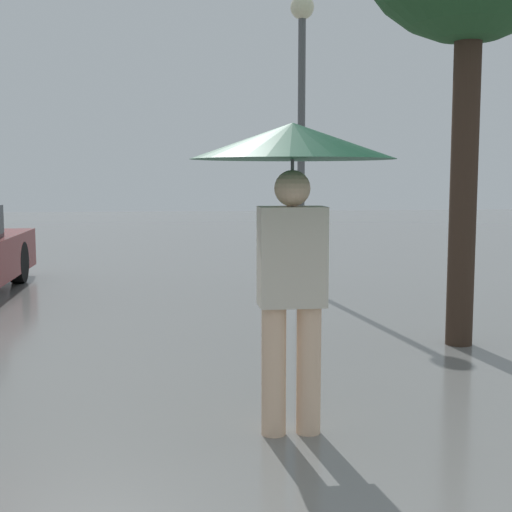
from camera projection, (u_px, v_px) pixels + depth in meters
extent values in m
cylinder|color=beige|center=(274.00, 371.00, 4.15)|extent=(0.14, 0.14, 0.77)
cylinder|color=beige|center=(309.00, 370.00, 4.18)|extent=(0.14, 0.14, 0.77)
cube|color=beige|center=(292.00, 257.00, 4.09)|extent=(0.38, 0.22, 0.57)
sphere|color=beige|center=(292.00, 188.00, 4.05)|extent=(0.21, 0.21, 0.21)
cylinder|color=#515456|center=(292.00, 213.00, 4.06)|extent=(0.02, 0.02, 0.61)
cone|color=#14472D|center=(293.00, 141.00, 4.02)|extent=(1.17, 1.17, 0.20)
cylinder|color=black|center=(19.00, 262.00, 10.11)|extent=(0.18, 0.58, 0.58)
cylinder|color=#38281E|center=(464.00, 171.00, 6.26)|extent=(0.24, 0.24, 3.12)
cylinder|color=#515456|center=(301.00, 153.00, 9.58)|extent=(0.10, 0.10, 3.63)
sphere|color=beige|center=(302.00, 7.00, 9.36)|extent=(0.31, 0.31, 0.31)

